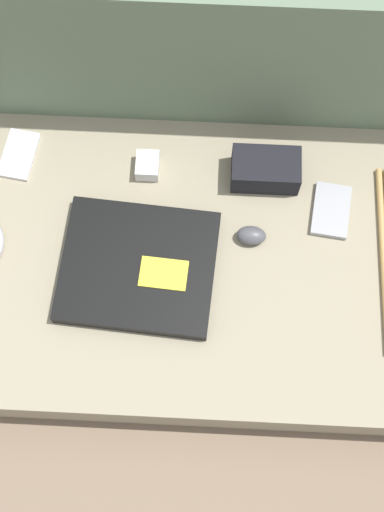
# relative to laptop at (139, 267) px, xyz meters

# --- Properties ---
(ground_plane) EXTENTS (8.00, 8.00, 0.00)m
(ground_plane) POSITION_rel_laptop_xyz_m (0.10, 0.03, -0.15)
(ground_plane) COLOR #7A6651
(couch_seat) EXTENTS (1.18, 0.61, 0.13)m
(couch_seat) POSITION_rel_laptop_xyz_m (0.10, 0.03, -0.08)
(couch_seat) COLOR gray
(couch_seat) RESTS_ON ground_plane
(couch_backrest) EXTENTS (1.18, 0.20, 0.51)m
(couch_backrest) POSITION_rel_laptop_xyz_m (0.10, 0.43, 0.10)
(couch_backrest) COLOR #60755B
(couch_backrest) RESTS_ON ground_plane
(laptop) EXTENTS (0.31, 0.27, 0.03)m
(laptop) POSITION_rel_laptop_xyz_m (0.00, 0.00, 0.00)
(laptop) COLOR black
(laptop) RESTS_ON couch_seat
(computer_mouse) EXTENTS (0.06, 0.04, 0.03)m
(computer_mouse) POSITION_rel_laptop_xyz_m (0.21, 0.07, 0.00)
(computer_mouse) COLOR #4C4C51
(computer_mouse) RESTS_ON couch_seat
(phone_silver) EXTENTS (0.08, 0.12, 0.01)m
(phone_silver) POSITION_rel_laptop_xyz_m (-0.26, 0.23, -0.01)
(phone_silver) COLOR silver
(phone_silver) RESTS_ON couch_seat
(phone_small) EXTENTS (0.08, 0.12, 0.01)m
(phone_small) POSITION_rel_laptop_xyz_m (0.37, 0.14, -0.01)
(phone_small) COLOR #99999E
(phone_small) RESTS_ON couch_seat
(camera_pouch) EXTENTS (0.14, 0.08, 0.06)m
(camera_pouch) POSITION_rel_laptop_xyz_m (0.24, 0.21, 0.02)
(camera_pouch) COLOR black
(camera_pouch) RESTS_ON couch_seat
(charger_brick) EXTENTS (0.05, 0.06, 0.03)m
(charger_brick) POSITION_rel_laptop_xyz_m (0.00, 0.21, 0.00)
(charger_brick) COLOR silver
(charger_brick) RESTS_ON couch_seat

